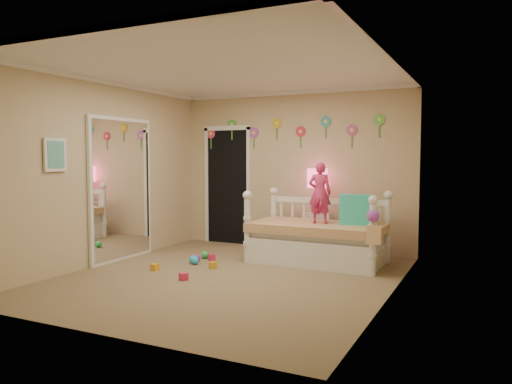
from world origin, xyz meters
The scene contains 18 objects.
floor centered at (0.00, 0.00, 0.00)m, with size 4.00×4.50×0.01m, color #7F684C.
ceiling centered at (0.00, 0.00, 2.60)m, with size 4.00×4.50×0.01m, color white.
back_wall centered at (0.00, 2.25, 1.30)m, with size 4.00×0.01×2.60m, color tan.
left_wall centered at (-2.00, 0.00, 1.30)m, with size 0.01×4.50×2.60m, color tan.
right_wall centered at (2.00, 0.00, 1.30)m, with size 0.01×4.50×2.60m, color tan.
crown_molding centered at (0.00, 0.00, 2.57)m, with size 4.00×4.50×0.06m, color white, non-canonical shape.
daybed centered at (0.73, 1.33, 0.52)m, with size 1.91×1.03×1.04m, color white, non-canonical shape.
pillow_turquoise centered at (1.27, 1.37, 0.79)m, with size 0.42×0.15×0.42m, color #28C9B3.
pillow_lime centered at (1.23, 1.53, 0.76)m, with size 0.39×0.14×0.37m, color #8CBE3A.
child centered at (0.77, 1.29, 1.02)m, with size 0.32×0.21×0.88m, color #DB316D.
nightstand centered at (0.48, 2.05, 0.32)m, with size 0.38×0.29×0.63m, color white.
table_lamp centered at (0.48, 2.05, 1.10)m, with size 0.32×0.32×0.71m.
closet_doorway centered at (-1.25, 2.23, 1.03)m, with size 0.90×0.04×2.07m, color black.
flower_decals centered at (-0.09, 2.24, 1.94)m, with size 3.40×0.02×0.50m, color #B2668C, non-canonical shape.
mirror_closet centered at (-1.96, 0.30, 1.05)m, with size 0.07×1.30×2.10m, color white.
wall_picture centered at (-1.97, -0.90, 1.55)m, with size 0.05×0.34×0.42m, color white.
hanging_bag centered at (1.64, 0.77, 0.63)m, with size 0.20×0.16×0.36m, color beige, non-canonical shape.
toy_scatter centered at (-0.73, 0.26, 0.06)m, with size 0.80×1.30×0.11m, color #996666, non-canonical shape.
Camera 1 is at (2.98, -5.41, 1.52)m, focal length 34.75 mm.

